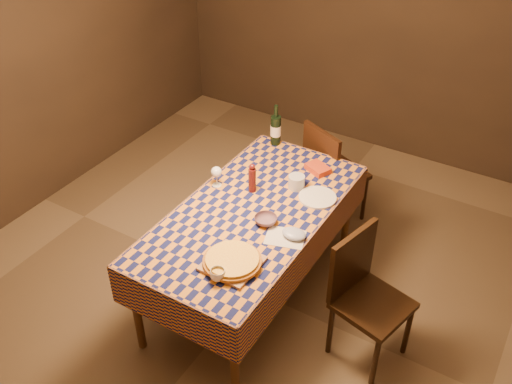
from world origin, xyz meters
The scene contains 16 objects.
room centered at (0.00, 0.00, 1.35)m, with size 5.00×5.10×2.70m.
dining_table centered at (0.00, 0.00, 0.69)m, with size 0.94×1.84×0.77m.
cutting_board centered at (0.17, -0.51, 0.78)m, with size 0.31×0.31×0.02m, color #A9774F.
pizza centered at (0.17, -0.51, 0.81)m, with size 0.44×0.44×0.04m.
pepper_mill centered at (-0.12, 0.20, 0.88)m, with size 0.06×0.06×0.23m.
bowl centered at (0.14, -0.06, 0.79)m, with size 0.15×0.15×0.05m, color #684957.
wine_glass centered at (-0.38, 0.13, 0.88)m, with size 0.09×0.09×0.16m.
wine_bottle centered at (-0.30, 0.86, 0.90)m, with size 0.09×0.09×0.34m.
deli_tub centered at (0.13, 0.40, 0.82)m, with size 0.12×0.12×0.10m, color silver.
takeout_container centered at (0.17, 0.67, 0.79)m, with size 0.18×0.12×0.04m, color red.
white_plate centered at (0.32, 0.36, 0.78)m, with size 0.27×0.27×0.02m, color white.
tumbler centered at (0.17, -0.66, 0.81)m, with size 0.09×0.09×0.07m, color silver.
flour_patch centered at (0.33, -0.13, 0.77)m, with size 0.25×0.19×0.00m, color silver.
flour_bag centered at (0.37, -0.09, 0.79)m, with size 0.16×0.12×0.05m, color #A3AED1.
chair_far centered at (0.10, 1.08, 0.52)m, with size 0.56×0.56×0.93m.
chair_right centered at (0.87, -0.06, 0.52)m, with size 0.52×0.51×0.93m.
Camera 1 is at (1.60, -2.61, 3.16)m, focal length 40.00 mm.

